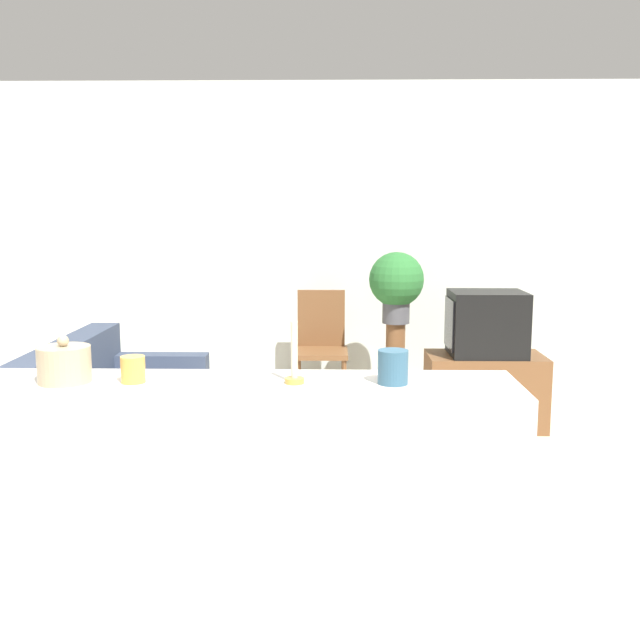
{
  "coord_description": "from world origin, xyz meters",
  "views": [
    {
      "loc": [
        0.62,
        -2.88,
        1.62
      ],
      "look_at": [
        0.53,
        2.03,
        0.85
      ],
      "focal_mm": 40.0,
      "sensor_mm": 36.0,
      "label": 1
    }
  ],
  "objects_px": {
    "wooden_chair": "(321,342)",
    "decorative_bowl": "(64,364)",
    "television": "(486,323)",
    "potted_plant": "(396,282)",
    "couch": "(114,426)"
  },
  "relations": [
    {
      "from": "wooden_chair",
      "to": "decorative_bowl",
      "type": "relative_size",
      "value": 5.05
    },
    {
      "from": "decorative_bowl",
      "to": "television",
      "type": "bearing_deg",
      "value": 52.42
    },
    {
      "from": "wooden_chair",
      "to": "potted_plant",
      "type": "relative_size",
      "value": 1.68
    },
    {
      "from": "wooden_chair",
      "to": "potted_plant",
      "type": "bearing_deg",
      "value": -18.76
    },
    {
      "from": "couch",
      "to": "wooden_chair",
      "type": "xyz_separation_m",
      "value": [
        1.26,
        1.57,
        0.23
      ]
    },
    {
      "from": "couch",
      "to": "television",
      "type": "relative_size",
      "value": 2.91
    },
    {
      "from": "decorative_bowl",
      "to": "potted_plant",
      "type": "bearing_deg",
      "value": 64.86
    },
    {
      "from": "wooden_chair",
      "to": "decorative_bowl",
      "type": "height_order",
      "value": "decorative_bowl"
    },
    {
      "from": "wooden_chair",
      "to": "decorative_bowl",
      "type": "bearing_deg",
      "value": -104.58
    },
    {
      "from": "couch",
      "to": "wooden_chair",
      "type": "relative_size",
      "value": 1.7
    },
    {
      "from": "television",
      "to": "potted_plant",
      "type": "xyz_separation_m",
      "value": [
        -0.63,
        0.4,
        0.26
      ]
    },
    {
      "from": "decorative_bowl",
      "to": "couch",
      "type": "bearing_deg",
      "value": 102.73
    },
    {
      "from": "couch",
      "to": "decorative_bowl",
      "type": "bearing_deg",
      "value": -77.27
    },
    {
      "from": "television",
      "to": "wooden_chair",
      "type": "distance_m",
      "value": 1.39
    },
    {
      "from": "couch",
      "to": "television",
      "type": "distance_m",
      "value": 2.71
    }
  ]
}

